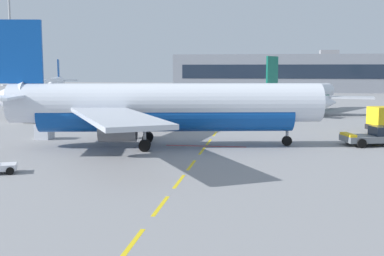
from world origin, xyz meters
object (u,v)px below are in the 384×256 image
(catering_truck, at_px, (27,110))
(apron_light_mast_near, at_px, (10,26))
(uld_cargo_container, at_px, (44,132))
(pushback_tug, at_px, (376,136))
(airliner_far_right, at_px, (300,95))
(airliner_foreground, at_px, (161,106))
(airliner_far_center, at_px, (56,84))

(catering_truck, relative_size, apron_light_mast_near, 0.29)
(catering_truck, xyz_separation_m, uld_cargo_container, (10.55, -16.51, -0.85))
(pushback_tug, height_order, uld_cargo_container, pushback_tug)
(airliner_far_right, bearing_deg, catering_truck, -152.53)
(airliner_foreground, xyz_separation_m, airliner_far_center, (-46.36, 78.92, -0.60))
(airliner_far_center, height_order, airliner_far_right, airliner_far_center)
(airliner_foreground, bearing_deg, pushback_tug, 10.51)
(airliner_far_center, xyz_separation_m, airliner_far_right, (62.65, -38.23, -0.26))
(airliner_far_center, height_order, apron_light_mast_near, apron_light_mast_near)
(airliner_far_right, xyz_separation_m, uld_cargo_container, (-29.90, -37.54, -2.29))
(uld_cargo_container, bearing_deg, airliner_foreground, -13.03)
(airliner_far_center, bearing_deg, airliner_foreground, -59.57)
(airliner_foreground, relative_size, uld_cargo_container, 20.79)
(airliner_foreground, bearing_deg, uld_cargo_container, 166.97)
(airliner_foreground, distance_m, pushback_tug, 21.63)
(airliner_far_center, xyz_separation_m, apron_light_mast_near, (15.04, -49.96, 11.17))
(uld_cargo_container, bearing_deg, pushback_tug, 1.25)
(pushback_tug, relative_size, apron_light_mast_near, 0.28)
(airliner_far_center, relative_size, apron_light_mast_near, 1.25)
(airliner_foreground, xyz_separation_m, apron_light_mast_near, (-31.33, 28.96, 10.58))
(airliner_far_center, relative_size, catering_truck, 4.23)
(airliner_far_right, distance_m, apron_light_mast_near, 50.35)
(airliner_foreground, distance_m, apron_light_mast_near, 43.95)
(airliner_foreground, relative_size, airliner_far_center, 1.20)
(airliner_foreground, distance_m, catering_truck, 31.24)
(pushback_tug, height_order, airliner_far_right, airliner_far_right)
(airliner_foreground, bearing_deg, catering_truck, 140.86)
(apron_light_mast_near, bearing_deg, airliner_foreground, -42.75)
(pushback_tug, distance_m, airliner_far_center, 100.89)
(airliner_far_center, height_order, uld_cargo_container, airliner_far_center)
(airliner_foreground, distance_m, airliner_far_right, 43.84)
(pushback_tug, bearing_deg, apron_light_mast_near, 154.44)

